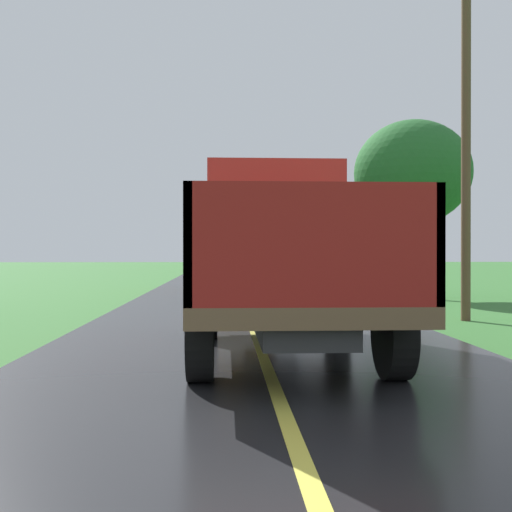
# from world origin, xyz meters

# --- Properties ---
(banana_truck_near) EXTENTS (2.38, 5.82, 2.80)m
(banana_truck_near) POSITION_xyz_m (0.29, 10.94, 1.47)
(banana_truck_near) COLOR #2D2D30
(banana_truck_near) RESTS_ON road_surface
(banana_truck_far) EXTENTS (2.38, 5.81, 2.80)m
(banana_truck_far) POSITION_xyz_m (-0.10, 24.98, 1.47)
(banana_truck_far) COLOR #2D2D30
(banana_truck_far) RESTS_ON road_surface
(utility_pole_roadside) EXTENTS (2.37, 0.20, 7.93)m
(utility_pole_roadside) POSITION_xyz_m (4.66, 14.92, 4.31)
(utility_pole_roadside) COLOR brown
(utility_pole_roadside) RESTS_ON ground
(roadside_tree_mid_right) EXTENTS (3.75, 3.75, 5.74)m
(roadside_tree_mid_right) POSITION_xyz_m (5.56, 21.64, 4.04)
(roadside_tree_mid_right) COLOR #4C3823
(roadside_tree_mid_right) RESTS_ON ground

